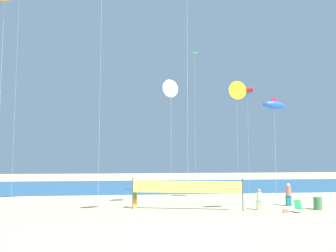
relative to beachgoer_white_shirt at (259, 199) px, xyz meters
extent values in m
plane|color=#D1BC89|center=(-6.76, -7.56, -0.86)|extent=(120.00, 120.00, 0.00)
cube|color=#28608C|center=(-6.76, 20.86, -0.85)|extent=(120.00, 20.00, 0.01)
cube|color=#99B28C|center=(0.00, 0.00, -0.49)|extent=(0.35, 0.21, 0.73)
cylinder|color=white|center=(0.00, 0.00, 0.18)|extent=(0.37, 0.37, 0.60)
sphere|color=tan|center=(0.00, 0.00, 0.61)|extent=(0.27, 0.27, 0.27)
cube|color=gold|center=(-9.33, 2.02, -0.50)|extent=(0.34, 0.21, 0.72)
cylinder|color=olive|center=(-9.33, 2.02, 0.16)|extent=(0.36, 0.36, 0.59)
sphere|color=brown|center=(-9.33, 2.02, 0.59)|extent=(0.27, 0.27, 0.27)
cube|color=#19727A|center=(3.17, 1.75, -0.44)|extent=(0.40, 0.24, 0.83)
cylinder|color=#EA7260|center=(3.17, 1.75, 0.32)|extent=(0.42, 0.42, 0.69)
sphere|color=beige|center=(3.17, 1.75, 0.81)|extent=(0.31, 0.31, 0.31)
cube|color=#1E8C4C|center=(2.39, -1.58, -0.54)|extent=(0.52, 0.48, 0.03)
cube|color=#1E8C4C|center=(2.39, -1.29, -0.26)|extent=(0.52, 0.23, 0.57)
cylinder|color=silver|center=(2.39, -1.73, -0.70)|extent=(0.03, 0.03, 0.32)
cylinder|color=silver|center=(2.39, -1.44, -0.70)|extent=(0.03, 0.03, 0.32)
cylinder|color=#3F7F4C|center=(4.49, -0.33, -0.39)|extent=(0.63, 0.63, 0.94)
cylinder|color=#4C4C51|center=(-9.48, 1.55, 0.34)|extent=(0.08, 0.08, 2.40)
cylinder|color=#4C4C51|center=(-1.38, -0.35, 0.34)|extent=(0.08, 0.08, 2.40)
cube|color=#EAE566|center=(-5.43, 0.60, 0.87)|extent=(8.10, 1.92, 0.90)
cube|color=#EA7260|center=(1.38, -1.44, -0.73)|extent=(0.32, 0.16, 0.26)
cylinder|color=silver|center=(-0.15, 4.49, 4.12)|extent=(0.01, 0.01, 9.96)
cone|color=yellow|center=(-0.15, 4.49, 9.10)|extent=(1.70, 0.55, 1.67)
cylinder|color=silver|center=(-3.18, 8.76, 6.44)|extent=(0.01, 0.01, 14.60)
pyramid|color=green|center=(-3.19, 8.74, 13.82)|extent=(0.84, 0.85, 0.31)
cylinder|color=silver|center=(3.65, 12.30, 4.93)|extent=(0.01, 0.01, 11.57)
cylinder|color=red|center=(3.65, 12.30, 10.71)|extent=(1.45, 1.23, 0.58)
sphere|color=#26BFCC|center=(3.65, 12.30, 10.32)|extent=(0.35, 0.35, 0.35)
cylinder|color=silver|center=(-6.47, 1.73, 3.89)|extent=(0.01, 0.01, 9.50)
cone|color=white|center=(-6.47, 1.73, 8.64)|extent=(1.43, 0.82, 1.45)
cylinder|color=silver|center=(-17.72, -3.32, 6.27)|extent=(0.01, 0.01, 14.26)
cylinder|color=silver|center=(-11.87, -0.98, 9.96)|extent=(0.01, 0.01, 21.64)
cylinder|color=silver|center=(-20.54, 8.01, 9.46)|extent=(0.01, 0.01, 20.64)
cylinder|color=silver|center=(0.49, -2.01, 2.98)|extent=(0.01, 0.01, 7.68)
ellipsoid|color=blue|center=(0.49, -2.01, 6.82)|extent=(1.98, 1.07, 0.72)
cube|color=red|center=(0.49, -2.01, 7.10)|extent=(0.37, 0.06, 0.46)
cylinder|color=silver|center=(-6.28, -4.96, 6.35)|extent=(0.01, 0.01, 14.41)
camera|label=1|loc=(-9.72, -25.13, 3.28)|focal=36.42mm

